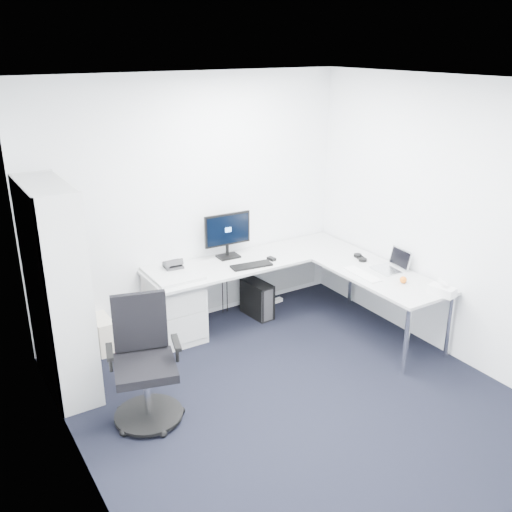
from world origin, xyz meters
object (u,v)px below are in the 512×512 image
monitor (228,235)px  laptop (386,261)px  bookshelf (57,291)px  task_chair (145,365)px  l_desk (270,299)px

monitor → laptop: bearing=-42.7°
bookshelf → task_chair: bookshelf is taller
task_chair → laptop: task_chair is taller
bookshelf → monitor: bearing=13.7°
laptop → l_desk: bearing=150.2°
l_desk → task_chair: (-1.74, -0.82, 0.17)m
l_desk → bookshelf: bearing=178.7°
monitor → l_desk: bearing=-64.9°
l_desk → monitor: bearing=112.9°
l_desk → task_chair: bearing=-154.9°
monitor → laptop: 1.72m
bookshelf → task_chair: (0.43, -0.87, -0.43)m
l_desk → laptop: 1.29m
bookshelf → l_desk: bearing=-1.3°
bookshelf → monitor: bookshelf is taller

